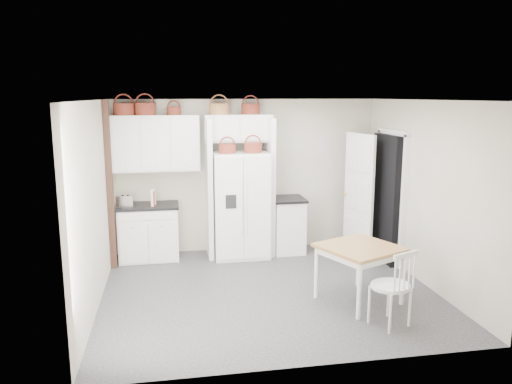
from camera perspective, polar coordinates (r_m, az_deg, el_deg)
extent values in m
plane|color=#272628|center=(7.05, 1.43, -11.20)|extent=(4.50, 4.50, 0.00)
plane|color=white|center=(6.52, 1.54, 10.45)|extent=(4.50, 4.50, 0.00)
plane|color=#ADA48B|center=(8.60, -1.17, 1.89)|extent=(4.50, 0.00, 4.50)
plane|color=#ADA48B|center=(6.60, -18.03, -1.45)|extent=(0.00, 4.00, 4.00)
plane|color=#ADA48B|center=(7.44, 18.72, -0.14)|extent=(0.00, 4.00, 4.00)
cube|color=white|center=(8.29, -1.78, -1.45)|extent=(0.90, 0.73, 1.75)
cube|color=white|center=(8.40, -12.14, -4.60)|extent=(0.95, 0.60, 0.88)
cube|color=white|center=(8.62, 3.61, -3.88)|extent=(0.51, 0.62, 0.90)
cube|color=#9A632E|center=(6.72, 11.68, -9.13)|extent=(1.19, 1.19, 0.75)
cube|color=white|center=(6.10, 15.11, -10.31)|extent=(0.61, 0.58, 0.97)
cube|color=black|center=(8.29, -12.27, -1.55)|extent=(0.99, 0.64, 0.04)
cube|color=black|center=(8.51, 3.65, -0.80)|extent=(0.56, 0.66, 0.04)
cube|color=silver|center=(8.19, -14.69, -1.02)|extent=(0.29, 0.20, 0.18)
cube|color=maroon|center=(8.18, -11.64, -0.69)|extent=(0.05, 0.16, 0.24)
cube|color=silver|center=(8.18, -11.65, -0.61)|extent=(0.08, 0.18, 0.26)
cylinder|color=#5A2018|center=(8.25, -14.87, 9.12)|extent=(0.33, 0.33, 0.19)
cylinder|color=#5A2018|center=(8.23, -12.55, 9.25)|extent=(0.33, 0.33, 0.19)
cylinder|color=#5A2018|center=(8.23, -9.38, 9.13)|extent=(0.22, 0.22, 0.13)
cylinder|color=#A1653A|center=(8.27, -4.23, 9.44)|extent=(0.32, 0.32, 0.18)
cylinder|color=#5A2018|center=(8.34, -0.62, 9.46)|extent=(0.31, 0.31, 0.18)
cylinder|color=#5A2018|center=(8.01, -3.31, 4.96)|extent=(0.27, 0.27, 0.14)
cylinder|color=#5A2018|center=(8.07, -0.36, 5.06)|extent=(0.29, 0.29, 0.16)
cube|color=white|center=(8.26, -11.39, 5.49)|extent=(1.40, 0.34, 0.90)
cube|color=white|center=(8.32, -2.04, 7.29)|extent=(1.12, 0.34, 0.45)
cube|color=white|center=(8.26, -5.37, 0.40)|extent=(0.08, 0.60, 2.30)
cube|color=white|center=(8.40, 1.58, 0.62)|extent=(0.08, 0.60, 2.30)
cube|color=#472B1E|center=(7.91, -16.37, 0.64)|extent=(0.09, 0.09, 2.60)
cube|color=black|center=(8.33, 14.79, -0.71)|extent=(0.18, 0.85, 2.05)
cube|color=white|center=(8.49, 11.64, -0.35)|extent=(0.21, 0.79, 2.05)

